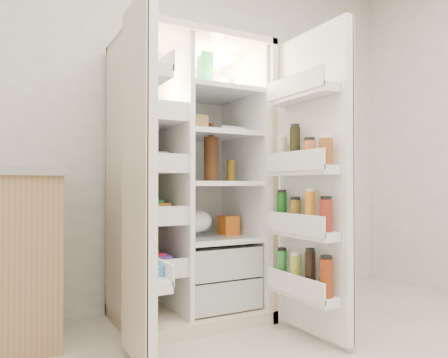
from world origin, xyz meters
TOP-DOWN VIEW (x-y plane):
  - wall_back at (0.00, 2.00)m, footprint 4.00×0.02m
  - refrigerator at (-0.06, 1.65)m, footprint 0.92×0.70m
  - freezer_door at (-0.58, 1.05)m, footprint 0.15×0.40m
  - fridge_door at (0.40, 0.96)m, footprint 0.17×0.58m

SIDE VIEW (x-z plane):
  - refrigerator at x=-0.06m, z-range -0.15..1.65m
  - fridge_door at x=0.40m, z-range 0.01..1.73m
  - freezer_door at x=-0.58m, z-range 0.03..1.75m
  - wall_back at x=0.00m, z-range 0.00..2.70m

